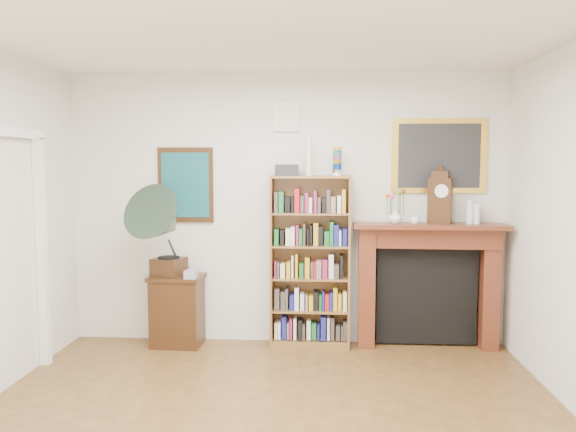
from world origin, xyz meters
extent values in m
cube|color=white|center=(0.00, 0.00, 2.80)|extent=(4.50, 5.00, 0.01)
cube|color=silver|center=(0.00, 2.50, 1.40)|extent=(4.50, 0.01, 2.80)
cube|color=white|center=(-2.21, 1.67, 1.05)|extent=(0.08, 0.08, 2.10)
cube|color=white|center=(-2.21, 1.20, 2.13)|extent=(0.08, 1.02, 0.08)
cube|color=black|center=(-1.05, 2.48, 1.65)|extent=(0.58, 0.03, 0.78)
cube|color=#124F55|center=(-1.05, 2.46, 1.65)|extent=(0.50, 0.01, 0.67)
cube|color=white|center=(0.00, 2.48, 2.35)|extent=(0.26, 0.03, 0.30)
cube|color=silver|center=(0.00, 2.46, 2.35)|extent=(0.22, 0.01, 0.26)
cube|color=gold|center=(1.55, 2.48, 1.95)|extent=(0.95, 0.03, 0.75)
cube|color=#262628|center=(1.55, 2.46, 1.95)|extent=(0.82, 0.01, 0.65)
cube|color=brown|center=(-0.14, 2.34, 0.88)|extent=(0.03, 0.28, 1.75)
cube|color=brown|center=(0.64, 2.34, 0.88)|extent=(0.03, 0.28, 1.75)
cube|color=brown|center=(0.25, 2.34, 1.74)|extent=(0.81, 0.29, 0.02)
cube|color=brown|center=(0.25, 2.34, 0.04)|extent=(0.81, 0.29, 0.08)
cube|color=brown|center=(0.25, 2.47, 0.88)|extent=(0.80, 0.02, 1.75)
cube|color=brown|center=(0.25, 2.34, 0.38)|extent=(0.76, 0.27, 0.02)
cube|color=brown|center=(0.25, 2.34, 0.71)|extent=(0.76, 0.27, 0.02)
cube|color=brown|center=(0.25, 2.34, 1.04)|extent=(0.76, 0.27, 0.02)
cube|color=brown|center=(0.25, 2.34, 1.37)|extent=(0.76, 0.27, 0.02)
cube|color=black|center=(-1.11, 2.29, 0.37)|extent=(0.55, 0.42, 0.73)
cube|color=#532313|center=(0.83, 2.37, 0.62)|extent=(0.18, 0.23, 1.23)
cube|color=#532313|center=(2.06, 2.37, 0.62)|extent=(0.18, 0.23, 1.23)
cube|color=#532313|center=(1.44, 2.37, 1.13)|extent=(1.41, 0.28, 0.20)
cube|color=#532313|center=(1.44, 2.32, 1.25)|extent=(1.52, 0.42, 0.04)
cube|color=black|center=(1.44, 2.44, 0.51)|extent=(1.02, 0.09, 0.98)
cube|color=black|center=(-1.20, 2.31, 0.82)|extent=(0.36, 0.36, 0.18)
cylinder|color=black|center=(-1.20, 2.31, 0.91)|extent=(0.27, 0.27, 0.01)
cone|color=#32483B|center=(-1.20, 2.13, 1.30)|extent=(0.75, 0.85, 0.74)
cube|color=silver|center=(-0.93, 2.15, 0.77)|extent=(0.12, 0.12, 0.08)
cube|color=black|center=(1.54, 2.35, 1.50)|extent=(0.26, 0.20, 0.45)
cylinder|color=white|center=(1.54, 2.29, 1.60)|extent=(0.13, 0.07, 0.13)
cube|color=black|center=(1.54, 2.35, 1.76)|extent=(0.19, 0.16, 0.08)
imported|color=white|center=(1.10, 2.34, 1.34)|extent=(0.16, 0.16, 0.14)
imported|color=white|center=(1.29, 2.27, 1.31)|extent=(0.10, 0.10, 0.07)
cylinder|color=silver|center=(1.84, 2.35, 1.40)|extent=(0.07, 0.07, 0.24)
cylinder|color=silver|center=(1.90, 2.33, 1.38)|extent=(0.06, 0.06, 0.20)
camera|label=1|loc=(0.36, -3.30, 1.86)|focal=35.00mm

